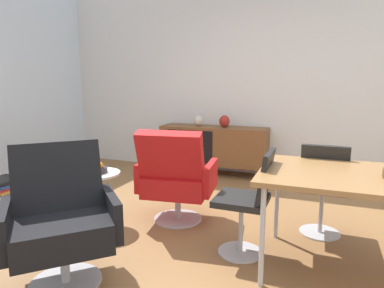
% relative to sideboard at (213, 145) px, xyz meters
% --- Properties ---
extents(ground_plane, '(8.32, 8.32, 0.00)m').
position_rel_sideboard_xyz_m(ground_plane, '(0.57, -2.30, -0.44)').
color(ground_plane, olive).
extents(wall_back, '(6.80, 0.12, 2.80)m').
position_rel_sideboard_xyz_m(wall_back, '(0.57, 0.30, 0.96)').
color(wall_back, silver).
rests_on(wall_back, ground_plane).
extents(sideboard, '(1.60, 0.45, 0.72)m').
position_rel_sideboard_xyz_m(sideboard, '(0.00, 0.00, 0.00)').
color(sideboard, brown).
rests_on(sideboard, ground_plane).
extents(vase_cobalt, '(0.13, 0.13, 0.15)m').
position_rel_sideboard_xyz_m(vase_cobalt, '(-0.24, 0.00, 0.36)').
color(vase_cobalt, beige).
rests_on(vase_cobalt, sideboard).
extents(vase_sculptural_dark, '(0.15, 0.15, 0.18)m').
position_rel_sideboard_xyz_m(vase_sculptural_dark, '(0.17, 0.00, 0.37)').
color(vase_sculptural_dark, maroon).
rests_on(vase_sculptural_dark, sideboard).
extents(dining_table, '(1.60, 0.90, 0.74)m').
position_rel_sideboard_xyz_m(dining_table, '(1.89, -2.25, 0.26)').
color(dining_table, olive).
rests_on(dining_table, ground_plane).
extents(dining_chair_back_left, '(0.41, 0.43, 0.86)m').
position_rel_sideboard_xyz_m(dining_chair_back_left, '(1.54, -1.69, 0.03)').
color(dining_chair_back_left, black).
rests_on(dining_chair_back_left, ground_plane).
extents(dining_chair_near_window, '(0.43, 0.40, 0.86)m').
position_rel_sideboard_xyz_m(dining_chair_near_window, '(1.00, -2.25, 0.03)').
color(dining_chair_near_window, black).
rests_on(dining_chair_near_window, ground_plane).
extents(lounge_chair_red, '(0.78, 0.73, 0.95)m').
position_rel_sideboard_xyz_m(lounge_chair_red, '(0.21, -1.88, 0.03)').
color(lounge_chair_red, red).
rests_on(lounge_chair_red, ground_plane).
extents(armchair_black_shell, '(0.91, 0.91, 0.95)m').
position_rel_sideboard_xyz_m(armchair_black_shell, '(-0.13, -3.05, 0.03)').
color(armchair_black_shell, black).
rests_on(armchair_black_shell, ground_plane).
extents(side_table_round, '(0.44, 0.44, 0.52)m').
position_rel_sideboard_xyz_m(side_table_round, '(-0.47, -2.19, -0.12)').
color(side_table_round, white).
rests_on(side_table_round, ground_plane).
extents(fruit_bowl, '(0.20, 0.20, 0.11)m').
position_rel_sideboard_xyz_m(fruit_bowl, '(-0.47, -2.19, 0.12)').
color(fruit_bowl, '#262628').
rests_on(fruit_bowl, side_table_round).
extents(magazine_stack, '(0.34, 0.40, 0.27)m').
position_rel_sideboard_xyz_m(magazine_stack, '(-1.89, -2.05, -0.30)').
color(magazine_stack, '#334C8C').
rests_on(magazine_stack, ground_plane).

